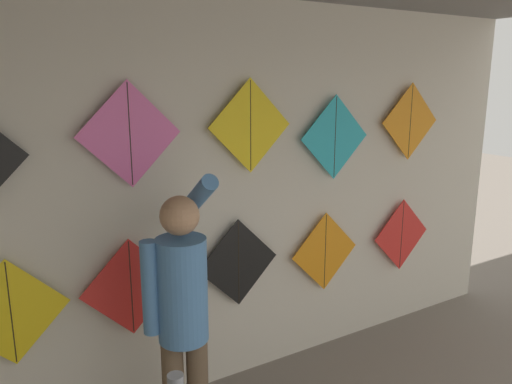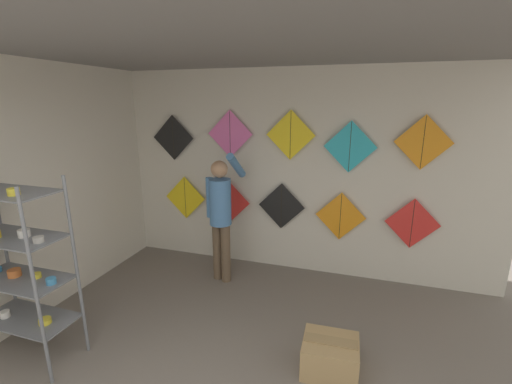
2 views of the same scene
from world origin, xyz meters
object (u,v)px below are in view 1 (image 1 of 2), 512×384
at_px(kite_1, 131,287).
at_px(kite_0, 11,313).
at_px(kite_2, 238,263).
at_px(kite_7, 250,126).
at_px(kite_3, 325,252).
at_px(kite_9, 410,122).
at_px(kite_6, 130,134).
at_px(shopkeeper, 182,308).
at_px(kite_8, 335,137).
at_px(kite_4, 401,235).

bearing_deg(kite_1, kite_0, 180.00).
relative_size(kite_1, kite_2, 1.00).
bearing_deg(kite_7, kite_3, 0.00).
distance_m(kite_1, kite_9, 2.69).
relative_size(kite_2, kite_6, 1.00).
xyz_separation_m(kite_7, kite_9, (1.60, 0.00, -0.04)).
bearing_deg(kite_9, kite_6, 180.00).
height_order(kite_1, kite_6, kite_6).
distance_m(kite_1, kite_6, 0.99).
height_order(shopkeeper, kite_8, kite_8).
distance_m(kite_1, kite_3, 1.61).
xyz_separation_m(shopkeeper, kite_7, (0.78, 0.56, 0.95)).
relative_size(shopkeeper, kite_9, 2.66).
xyz_separation_m(kite_6, kite_9, (2.46, 0.00, -0.03)).
height_order(kite_0, kite_6, kite_6).
xyz_separation_m(kite_0, kite_6, (0.76, 0.00, 0.99)).
bearing_deg(kite_8, kite_0, 180.00).
bearing_deg(kite_7, shopkeeper, -144.64).
xyz_separation_m(shopkeeper, kite_4, (2.38, 0.56, -0.12)).
height_order(kite_7, kite_8, kite_7).
xyz_separation_m(shopkeeper, kite_1, (-0.12, 0.56, -0.05)).
height_order(kite_7, kite_9, kite_7).
relative_size(kite_7, kite_8, 1.00).
xyz_separation_m(kite_7, kite_8, (0.77, 0.00, -0.13)).
bearing_deg(shopkeeper, kite_4, 29.21).
height_order(kite_2, kite_8, kite_8).
height_order(kite_4, kite_8, kite_8).
xyz_separation_m(kite_8, kite_9, (0.83, 0.00, 0.08)).
bearing_deg(kite_7, kite_4, 0.00).
height_order(kite_4, kite_9, kite_9).
xyz_separation_m(kite_2, kite_9, (1.71, 0.00, 0.95)).
distance_m(kite_0, kite_7, 1.90).
bearing_deg(kite_9, kite_7, 180.00).
bearing_deg(shopkeeper, kite_1, 118.32).
bearing_deg(kite_4, kite_3, 180.00).
bearing_deg(kite_4, kite_6, 180.00).
xyz_separation_m(kite_6, kite_8, (1.63, 0.00, -0.12)).
xyz_separation_m(shopkeeper, kite_0, (-0.83, 0.56, -0.05)).
bearing_deg(kite_3, kite_6, 180.00).
height_order(kite_3, kite_4, kite_3).
bearing_deg(kite_2, kite_0, 180.00).
bearing_deg(kite_6, shopkeeper, -82.59).
height_order(kite_1, kite_3, kite_1).
relative_size(shopkeeper, kite_2, 2.66).
relative_size(kite_1, kite_7, 1.00).
bearing_deg(kite_6, kite_1, 180.00).
xyz_separation_m(kite_6, kite_7, (0.86, 0.00, 0.01)).
bearing_deg(kite_0, kite_2, 0.00).
height_order(kite_2, kite_3, kite_2).
xyz_separation_m(kite_1, kite_8, (1.67, 0.00, 0.87)).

